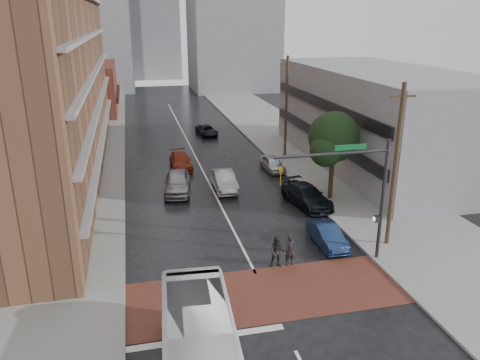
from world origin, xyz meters
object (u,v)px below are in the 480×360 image
car_parked_mid (307,196)px  car_parked_far (273,163)px  car_travel_a (177,182)px  pedestrian_b (277,252)px  pedestrian_a (290,250)px  car_travel_c (181,161)px  car_parked_near (327,235)px  suv_travel (207,130)px  car_travel_b (224,181)px

car_parked_mid → car_parked_far: car_parked_mid is taller
car_travel_a → car_parked_mid: car_travel_a is taller
car_travel_a → pedestrian_b: bearing=-64.8°
pedestrian_a → car_travel_c: (-4.00, 19.73, -0.26)m
car_parked_near → pedestrian_a: bearing=-148.6°
pedestrian_a → car_parked_mid: bearing=56.3°
pedestrian_b → pedestrian_a: bearing=17.1°
car_parked_near → car_parked_far: bearing=85.6°
car_travel_a → car_parked_far: bearing=30.0°
suv_travel → car_parked_far: bearing=-83.6°
car_parked_mid → pedestrian_a: bearing=-127.1°
pedestrian_b → car_parked_near: bearing=43.2°
pedestrian_b → car_parked_far: (4.92, 17.03, -0.24)m
pedestrian_a → pedestrian_b: pedestrian_a is taller
pedestrian_a → car_parked_mid: 9.30m
pedestrian_a → car_travel_a: 14.16m
car_travel_c → car_parked_far: car_travel_c is taller
car_travel_b → car_travel_c: size_ratio=1.00×
car_travel_b → car_parked_mid: 7.15m
car_travel_c → pedestrian_b: bearing=-81.3°
pedestrian_b → suv_travel: 32.06m
pedestrian_a → car_parked_near: (3.05, 1.88, -0.28)m
car_travel_b → pedestrian_a: bearing=-84.3°
pedestrian_b → car_travel_b: (-0.42, 13.07, -0.15)m
car_travel_a → car_travel_c: (1.01, 6.48, -0.19)m
car_travel_b → car_parked_near: (4.24, -11.19, -0.11)m
pedestrian_a → car_parked_far: pedestrian_a is taller
car_parked_mid → car_parked_near: bearing=-110.3°
pedestrian_a → car_parked_near: size_ratio=0.47×
car_travel_c → car_parked_near: bearing=-69.1°
pedestrian_a → car_travel_a: bearing=103.5°
car_travel_c → car_parked_far: bearing=-18.9°
car_parked_near → car_parked_far: size_ratio=1.00×
car_parked_near → car_parked_mid: size_ratio=0.75×
car_travel_b → suv_travel: bearing=85.4°
pedestrian_b → car_parked_mid: size_ratio=0.35×
car_travel_a → suv_travel: 19.58m
suv_travel → car_parked_mid: 24.00m
car_parked_near → car_parked_far: car_parked_far is taller
pedestrian_a → car_travel_c: pedestrian_a is taller
suv_travel → car_parked_near: 30.27m
pedestrian_a → car_travel_a: size_ratio=0.37×
car_parked_far → car_parked_mid: bearing=-92.5°
suv_travel → car_parked_near: bearing=-92.5°
pedestrian_b → car_parked_mid: bearing=76.5°
car_travel_a → car_parked_mid: size_ratio=0.96×
pedestrian_b → car_travel_b: bearing=108.9°
car_travel_b → car_parked_near: size_ratio=1.17×
pedestrian_a → car_parked_mid: (4.15, 8.32, -0.17)m
suv_travel → car_parked_far: 15.44m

